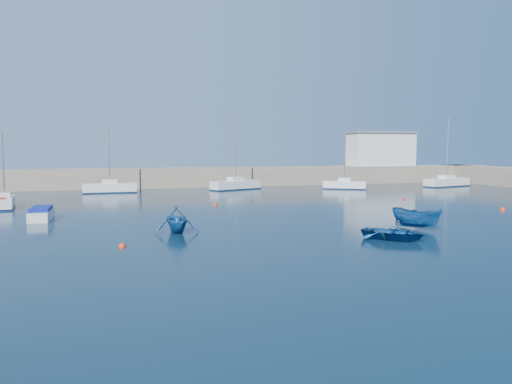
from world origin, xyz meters
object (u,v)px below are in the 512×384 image
object	(u,v)px
dinghy_left	(177,219)
sailboat_3	(5,202)
sailboat_8	(447,182)
motorboat_1	(41,214)
sailboat_7	(345,185)
sailboat_6	(236,185)
sailboat_5	(110,188)
dinghy_center	(393,233)
dinghy_right	(416,218)
harbor_office	(381,150)

from	to	relation	value
dinghy_left	sailboat_3	bearing A→B (deg)	126.18
sailboat_8	dinghy_left	distance (m)	49.64
motorboat_1	dinghy_left	world-z (taller)	dinghy_left
dinghy_left	sailboat_7	bearing A→B (deg)	46.72
sailboat_6	sailboat_8	world-z (taller)	sailboat_8
sailboat_5	sailboat_6	world-z (taller)	sailboat_6
sailboat_5	motorboat_1	world-z (taller)	sailboat_5
dinghy_center	dinghy_left	xyz separation A→B (m)	(-11.63, 5.99, 0.45)
sailboat_5	sailboat_7	size ratio (longest dim) A/B	1.12
sailboat_6	sailboat_3	bearing A→B (deg)	96.56
sailboat_7	dinghy_center	size ratio (longest dim) A/B	2.04
sailboat_7	dinghy_left	world-z (taller)	sailboat_7
sailboat_5	dinghy_center	xyz separation A→B (m)	(15.59, -36.53, -0.26)
sailboat_6	dinghy_right	world-z (taller)	sailboat_6
sailboat_7	sailboat_3	bearing A→B (deg)	136.30
sailboat_3	sailboat_8	size ratio (longest dim) A/B	0.70
sailboat_8	dinghy_left	size ratio (longest dim) A/B	3.05
sailboat_7	sailboat_8	distance (m)	15.76
harbor_office	sailboat_6	xyz separation A→B (m)	(-24.84, -6.86, -4.46)
dinghy_center	dinghy_left	distance (m)	13.09
harbor_office	dinghy_center	xyz separation A→B (m)	(-24.79, -43.81, -4.73)
sailboat_3	dinghy_left	size ratio (longest dim) A/B	2.13
sailboat_3	dinghy_left	bearing A→B (deg)	-59.55
motorboat_1	dinghy_center	bearing A→B (deg)	-33.82
sailboat_3	dinghy_center	distance (m)	33.61
dinghy_center	dinghy_right	xyz separation A→B (m)	(3.52, 2.91, 0.33)
sailboat_5	dinghy_left	size ratio (longest dim) A/B	2.62
sailboat_3	motorboat_1	xyz separation A→B (m)	(4.01, -8.66, -0.09)
motorboat_1	dinghy_center	xyz separation A→B (m)	(20.47, -14.37, -0.08)
harbor_office	motorboat_1	xyz separation A→B (m)	(-45.26, -29.44, -4.65)
dinghy_left	dinghy_right	world-z (taller)	dinghy_left
sailboat_3	sailboat_7	world-z (taller)	sailboat_7
harbor_office	dinghy_right	xyz separation A→B (m)	(-21.26, -40.90, -4.40)
harbor_office	dinghy_left	size ratio (longest dim) A/B	3.20
sailboat_3	sailboat_5	distance (m)	16.17
dinghy_right	dinghy_left	bearing A→B (deg)	146.24
harbor_office	sailboat_5	xyz separation A→B (m)	(-40.38, -7.28, -4.47)
sailboat_3	dinghy_right	size ratio (longest dim) A/B	1.83
dinghy_center	dinghy_right	world-z (taller)	dinghy_right
harbor_office	sailboat_6	bearing A→B (deg)	-164.57
harbor_office	dinghy_left	bearing A→B (deg)	-133.92
sailboat_7	dinghy_right	world-z (taller)	sailboat_7
sailboat_8	dinghy_center	xyz separation A→B (m)	(-29.43, -33.88, -0.26)
dinghy_left	dinghy_right	bearing A→B (deg)	-12.33
sailboat_7	dinghy_left	size ratio (longest dim) A/B	2.34
dinghy_left	sailboat_8	bearing A→B (deg)	33.35
dinghy_left	sailboat_6	bearing A→B (deg)	68.67
sailboat_6	sailboat_7	world-z (taller)	sailboat_6
harbor_office	dinghy_right	world-z (taller)	harbor_office
sailboat_6	sailboat_7	size ratio (longest dim) A/B	1.23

